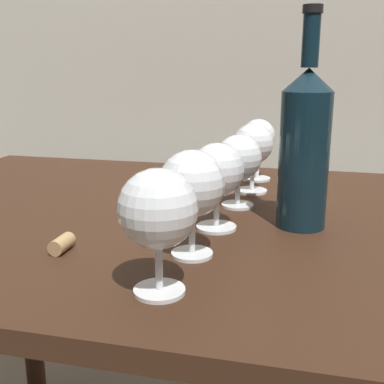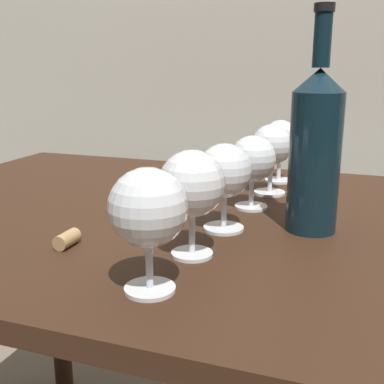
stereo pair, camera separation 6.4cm
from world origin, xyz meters
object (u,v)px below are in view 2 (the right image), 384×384
at_px(wine_glass_rose, 271,147).
at_px(wine_glass_cabernet, 280,139).
at_px(wine_bottle, 315,148).
at_px(cork, 67,239).
at_px(wine_glass_white, 148,209).
at_px(wine_glass_port, 224,173).
at_px(wine_glass_chardonnay, 192,184).
at_px(wine_glass_amber, 252,161).

bearing_deg(wine_glass_rose, wine_glass_cabernet, 90.69).
bearing_deg(wine_bottle, wine_glass_rose, 117.35).
relative_size(wine_glass_cabernet, wine_bottle, 0.41).
bearing_deg(cork, wine_glass_white, -27.65).
bearing_deg(cork, wine_glass_rose, 60.45).
relative_size(wine_glass_white, wine_glass_port, 1.06).
bearing_deg(wine_glass_chardonnay, wine_glass_amber, 84.05).
bearing_deg(cork, wine_glass_port, 37.15).
bearing_deg(wine_bottle, cork, -149.29).
height_order(wine_glass_amber, wine_glass_cabernet, wine_glass_cabernet).
bearing_deg(cork, wine_bottle, 30.71).
distance_m(wine_glass_white, wine_glass_amber, 0.37).
bearing_deg(wine_glass_amber, wine_glass_chardonnay, -95.95).
distance_m(wine_glass_white, wine_glass_rose, 0.48).
relative_size(wine_glass_amber, cork, 3.18).
bearing_deg(wine_glass_rose, wine_bottle, -62.65).
bearing_deg(wine_glass_amber, wine_glass_port, -96.32).
distance_m(wine_glass_port, wine_glass_cabernet, 0.36).
bearing_deg(wine_glass_port, wine_glass_rose, 83.47).
relative_size(wine_glass_white, wine_glass_rose, 1.04).
xyz_separation_m(wine_glass_white, wine_glass_amber, (0.04, 0.37, -0.01)).
height_order(wine_glass_rose, wine_bottle, wine_bottle).
height_order(wine_glass_white, wine_glass_cabernet, wine_glass_white).
xyz_separation_m(wine_glass_port, wine_glass_cabernet, (0.03, 0.35, 0.00)).
xyz_separation_m(wine_glass_amber, wine_bottle, (0.12, -0.09, 0.04)).
bearing_deg(wine_glass_cabernet, wine_glass_white, -94.69).
bearing_deg(wine_bottle, wine_glass_white, -118.35).
relative_size(wine_glass_port, wine_glass_amber, 1.04).
distance_m(wine_bottle, cork, 0.39).
distance_m(wine_glass_port, wine_glass_amber, 0.13).
relative_size(wine_glass_white, wine_glass_chardonnay, 0.99).
distance_m(wine_glass_white, wine_glass_cabernet, 0.59).
bearing_deg(wine_glass_amber, wine_bottle, -36.72).
height_order(wine_glass_port, cork, wine_glass_port).
xyz_separation_m(wine_glass_cabernet, cork, (-0.22, -0.50, -0.08)).
bearing_deg(wine_glass_white, wine_glass_port, 84.70).
bearing_deg(wine_glass_rose, wine_glass_chardonnay, -96.20).
height_order(wine_glass_chardonnay, cork, wine_glass_chardonnay).
distance_m(wine_glass_cabernet, cork, 0.55).
bearing_deg(wine_glass_chardonnay, cork, -171.25).
height_order(wine_glass_white, wine_glass_amber, wine_glass_white).
height_order(wine_glass_amber, wine_glass_rose, wine_glass_rose).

